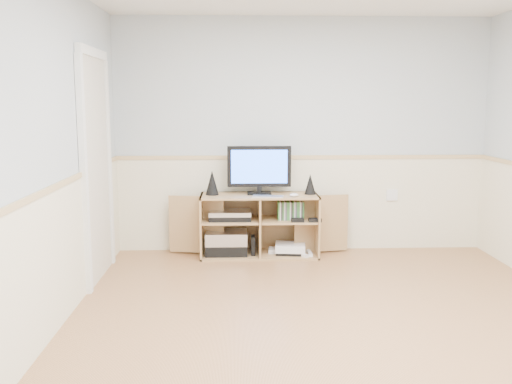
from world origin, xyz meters
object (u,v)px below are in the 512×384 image
at_px(keyboard, 268,196).
at_px(game_consoles, 289,249).
at_px(monitor, 259,168).
at_px(media_cabinet, 259,223).

bearing_deg(keyboard, game_consoles, 37.24).
bearing_deg(keyboard, monitor, 122.51).
distance_m(media_cabinet, game_consoles, 0.42).
relative_size(media_cabinet, game_consoles, 4.22).
bearing_deg(monitor, media_cabinet, 90.00).
relative_size(monitor, keyboard, 2.11).
relative_size(media_cabinet, monitor, 2.89).
bearing_deg(monitor, game_consoles, -10.85).
relative_size(media_cabinet, keyboard, 6.07).
bearing_deg(game_consoles, monitor, 169.15).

